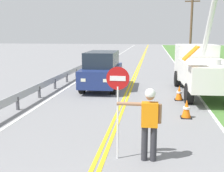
{
  "coord_description": "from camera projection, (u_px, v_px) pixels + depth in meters",
  "views": [
    {
      "loc": [
        1.24,
        -2.14,
        3.12
      ],
      "look_at": [
        -0.21,
        8.06,
        1.2
      ],
      "focal_mm": 45.66,
      "sensor_mm": 36.0,
      "label": 1
    }
  ],
  "objects": [
    {
      "name": "traffic_cone_lead",
      "position": [
        186.0,
        109.0,
        10.58
      ],
      "size": [
        0.4,
        0.4,
        0.7
      ],
      "color": "orange",
      "rests_on": "ground"
    },
    {
      "name": "stop_sign_paddle",
      "position": [
        118.0,
        92.0,
        6.89
      ],
      "size": [
        0.56,
        0.04,
        2.33
      ],
      "color": "silver",
      "rests_on": "ground"
    },
    {
      "name": "utility_pole_mid",
      "position": [
        191.0,
        26.0,
        34.86
      ],
      "size": [
        1.8,
        0.28,
        7.5
      ],
      "color": "brown",
      "rests_on": "ground"
    },
    {
      "name": "traffic_cone_mid",
      "position": [
        179.0,
        93.0,
        13.39
      ],
      "size": [
        0.4,
        0.4,
        0.7
      ],
      "color": "orange",
      "rests_on": "ground"
    },
    {
      "name": "centerline_yellow_left",
      "position": [
        135.0,
        73.0,
        22.3
      ],
      "size": [
        0.11,
        110.0,
        0.01
      ],
      "primitive_type": "cube",
      "color": "yellow",
      "rests_on": "ground"
    },
    {
      "name": "flagger_worker",
      "position": [
        149.0,
        120.0,
        6.9
      ],
      "size": [
        1.09,
        0.25,
        1.83
      ],
      "color": "#2D2D33",
      "rests_on": "ground"
    },
    {
      "name": "oncoming_suv_nearest",
      "position": [
        102.0,
        70.0,
        16.06
      ],
      "size": [
        1.96,
        4.63,
        2.1
      ],
      "color": "navy",
      "rests_on": "ground"
    },
    {
      "name": "edge_line_right",
      "position": [
        183.0,
        74.0,
        21.79
      ],
      "size": [
        0.12,
        110.0,
        0.01
      ],
      "primitive_type": "cube",
      "color": "silver",
      "rests_on": "ground"
    },
    {
      "name": "centerline_yellow_right",
      "position": [
        137.0,
        73.0,
        22.28
      ],
      "size": [
        0.11,
        110.0,
        0.01
      ],
      "primitive_type": "cube",
      "color": "yellow",
      "rests_on": "ground"
    },
    {
      "name": "utility_bucket_truck",
      "position": [
        202.0,
        66.0,
        14.9
      ],
      "size": [
        2.67,
        6.88,
        5.8
      ],
      "color": "white",
      "rests_on": "ground"
    },
    {
      "name": "guardrail_left_shoulder",
      "position": [
        72.0,
        72.0,
        19.42
      ],
      "size": [
        0.1,
        32.0,
        0.71
      ],
      "color": "#9EA0A3",
      "rests_on": "ground"
    },
    {
      "name": "edge_line_left",
      "position": [
        91.0,
        73.0,
        22.79
      ],
      "size": [
        0.12,
        110.0,
        0.01
      ],
      "primitive_type": "cube",
      "color": "silver",
      "rests_on": "ground"
    }
  ]
}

